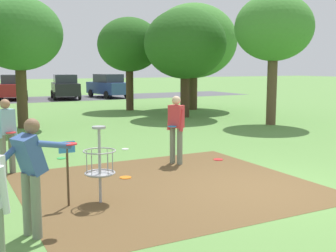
# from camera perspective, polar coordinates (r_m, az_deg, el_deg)

# --- Properties ---
(ground_plane) EXTENTS (160.00, 160.00, 0.00)m
(ground_plane) POSITION_cam_1_polar(r_m,az_deg,el_deg) (8.78, 12.78, -8.25)
(ground_plane) COLOR #5B8942
(dirt_tee_pad) EXTENTS (5.70, 5.11, 0.01)m
(dirt_tee_pad) POSITION_cam_1_polar(r_m,az_deg,el_deg) (8.78, -0.14, -8.01)
(dirt_tee_pad) COLOR brown
(dirt_tee_pad) RESTS_ON ground
(disc_golf_basket) EXTENTS (0.98, 0.58, 1.39)m
(disc_golf_basket) POSITION_cam_1_polar(r_m,az_deg,el_deg) (7.61, -9.64, -4.79)
(disc_golf_basket) COLOR #9E9EA3
(disc_golf_basket) RESTS_ON ground
(player_throwing) EXTENTS (0.45, 0.49, 1.71)m
(player_throwing) POSITION_cam_1_polar(r_m,az_deg,el_deg) (10.53, 1.10, 0.05)
(player_throwing) COLOR slate
(player_throwing) RESTS_ON ground
(player_waiting_left) EXTENTS (0.49, 0.45, 1.71)m
(player_waiting_left) POSITION_cam_1_polar(r_m,az_deg,el_deg) (10.19, -20.92, -0.75)
(player_waiting_left) COLOR slate
(player_waiting_left) RESTS_ON ground
(player_waiting_right) EXTENTS (1.17, 0.48, 1.71)m
(player_waiting_right) POSITION_cam_1_polar(r_m,az_deg,el_deg) (6.31, -17.94, -5.57)
(player_waiting_right) COLOR slate
(player_waiting_right) RESTS_ON ground
(frisbee_near_basket) EXTENTS (0.25, 0.25, 0.02)m
(frisbee_near_basket) POSITION_cam_1_polar(r_m,az_deg,el_deg) (11.20, 6.78, -4.51)
(frisbee_near_basket) COLOR red
(frisbee_near_basket) RESTS_ON ground
(frisbee_mid_grass) EXTENTS (0.26, 0.26, 0.02)m
(frisbee_mid_grass) POSITION_cam_1_polar(r_m,az_deg,el_deg) (9.40, -5.75, -6.93)
(frisbee_mid_grass) COLOR orange
(frisbee_mid_grass) RESTS_ON ground
(frisbee_far_left) EXTENTS (0.24, 0.24, 0.02)m
(frisbee_far_left) POSITION_cam_1_polar(r_m,az_deg,el_deg) (11.64, -14.17, -4.23)
(frisbee_far_left) COLOR green
(frisbee_far_left) RESTS_ON ground
(frisbee_far_right) EXTENTS (0.21, 0.21, 0.02)m
(frisbee_far_right) POSITION_cam_1_polar(r_m,az_deg,el_deg) (12.58, -5.78, -3.11)
(frisbee_far_right) COLOR white
(frisbee_far_right) RESTS_ON ground
(tree_near_right) EXTENTS (4.85, 4.85, 5.91)m
(tree_near_right) POSITION_cam_1_polar(r_m,az_deg,el_deg) (24.15, 3.46, 11.33)
(tree_near_right) COLOR #4C3823
(tree_near_right) RESTS_ON ground
(tree_mid_left) EXTENTS (3.23, 3.23, 5.40)m
(tree_mid_left) POSITION_cam_1_polar(r_m,az_deg,el_deg) (18.35, 14.07, 12.63)
(tree_mid_left) COLOR brown
(tree_mid_left) RESTS_ON ground
(tree_mid_center) EXTENTS (3.50, 3.50, 5.12)m
(tree_mid_center) POSITION_cam_1_polar(r_m,az_deg,el_deg) (23.84, -5.25, 10.81)
(tree_mid_center) COLOR #422D1E
(tree_mid_center) RESTS_ON ground
(tree_mid_right) EXTENTS (3.91, 3.91, 5.17)m
(tree_mid_right) POSITION_cam_1_polar(r_m,az_deg,el_deg) (20.46, 2.33, 10.98)
(tree_mid_right) COLOR #422D1E
(tree_mid_right) RESTS_ON ground
(tree_far_center) EXTENTS (3.37, 3.37, 5.13)m
(tree_far_center) POSITION_cam_1_polar(r_m,az_deg,el_deg) (17.76, -19.44, 11.57)
(tree_far_center) COLOR #4C3823
(tree_far_center) RESTS_ON ground
(parking_lot_strip) EXTENTS (36.00, 6.00, 0.01)m
(parking_lot_strip) POSITION_cam_1_polar(r_m,az_deg,el_deg) (33.11, -18.00, 3.41)
(parking_lot_strip) COLOR #4C4C51
(parking_lot_strip) RESTS_ON ground
(parked_car_center_left) EXTENTS (2.46, 4.43, 1.84)m
(parked_car_center_left) POSITION_cam_1_polar(r_m,az_deg,el_deg) (33.49, -20.11, 4.94)
(parked_car_center_left) COLOR maroon
(parked_car_center_left) RESTS_ON ground
(parked_car_center_right) EXTENTS (2.45, 4.43, 1.84)m
(parked_car_center_right) POSITION_cam_1_polar(r_m,az_deg,el_deg) (33.06, -13.67, 5.17)
(parked_car_center_right) COLOR black
(parked_car_center_right) RESTS_ON ground
(parked_car_rightmost) EXTENTS (2.48, 4.44, 1.84)m
(parked_car_rightmost) POSITION_cam_1_polar(r_m,az_deg,el_deg) (34.05, -8.04, 5.39)
(parked_car_rightmost) COLOR #2D4784
(parked_car_rightmost) RESTS_ON ground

